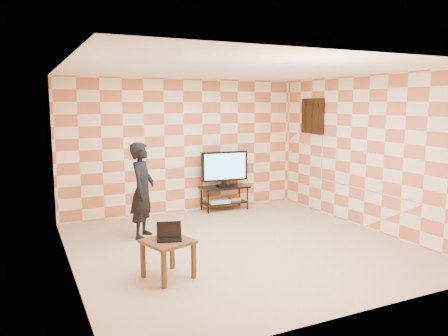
{
  "coord_description": "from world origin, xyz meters",
  "views": [
    {
      "loc": [
        -3.05,
        -5.83,
        2.19
      ],
      "look_at": [
        0.0,
        0.6,
        1.15
      ],
      "focal_mm": 35.0,
      "sensor_mm": 36.0,
      "label": 1
    }
  ],
  "objects_px": {
    "tv_stand": "(224,193)",
    "person": "(142,190)",
    "tv": "(224,167)",
    "side_table": "(168,247)"
  },
  "relations": [
    {
      "from": "tv",
      "to": "side_table",
      "type": "distance_m",
      "value": 3.72
    },
    {
      "from": "tv",
      "to": "tv_stand",
      "type": "bearing_deg",
      "value": 94.3
    },
    {
      "from": "tv_stand",
      "to": "side_table",
      "type": "distance_m",
      "value": 3.69
    },
    {
      "from": "tv_stand",
      "to": "tv",
      "type": "bearing_deg",
      "value": -85.7
    },
    {
      "from": "side_table",
      "to": "person",
      "type": "xyz_separation_m",
      "value": [
        0.17,
        1.84,
        0.38
      ]
    },
    {
      "from": "tv",
      "to": "person",
      "type": "bearing_deg",
      "value": -151.0
    },
    {
      "from": "tv",
      "to": "person",
      "type": "distance_m",
      "value": 2.32
    },
    {
      "from": "tv_stand",
      "to": "person",
      "type": "relative_size",
      "value": 0.64
    },
    {
      "from": "person",
      "to": "side_table",
      "type": "bearing_deg",
      "value": -153.21
    },
    {
      "from": "tv_stand",
      "to": "person",
      "type": "height_order",
      "value": "person"
    }
  ]
}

